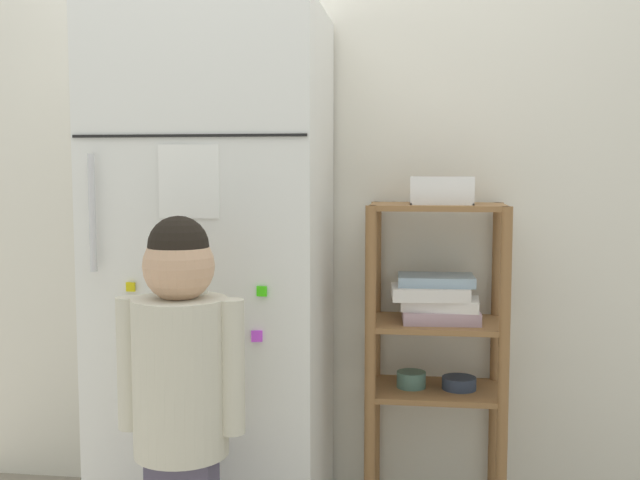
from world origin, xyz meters
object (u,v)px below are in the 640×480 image
Objects in this scene: child_standing at (181,375)px; fruit_bin at (445,192)px; pantry_shelf_unit at (436,325)px; refrigerator at (216,275)px.

child_standing is 1.04m from fruit_bin.
pantry_shelf_unit is at bearing 146.73° from fruit_bin.
pantry_shelf_unit is 0.44m from fruit_bin.
pantry_shelf_unit is at bearing 9.94° from refrigerator.
fruit_bin is at bearing 8.52° from refrigerator.
child_standing is 5.31× the size of fruit_bin.
fruit_bin is (0.74, 0.11, 0.27)m from refrigerator.
refrigerator is 0.54m from child_standing.
fruit_bin is at bearing -33.27° from pantry_shelf_unit.
refrigerator is 1.57× the size of pantry_shelf_unit.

